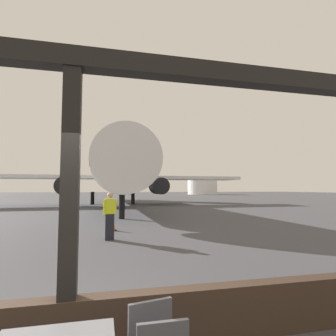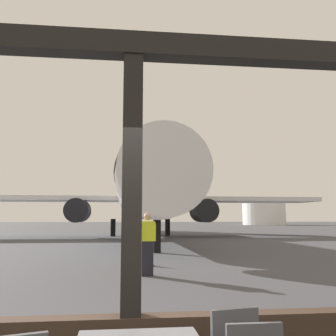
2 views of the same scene
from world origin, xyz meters
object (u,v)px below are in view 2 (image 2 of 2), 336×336
traffic_cone (148,258)px  ground_crew_worker (147,243)px  airplane (142,195)px  fuel_storage_tank (264,214)px

traffic_cone → ground_crew_worker: bearing=-94.3°
ground_crew_worker → traffic_cone: size_ratio=3.09×
airplane → fuel_storage_tank: 62.00m
airplane → ground_crew_worker: 21.73m
ground_crew_worker → traffic_cone: (0.17, 2.30, -0.64)m
airplane → ground_crew_worker: size_ratio=21.05×
traffic_cone → fuel_storage_tank: 79.61m
airplane → fuel_storage_tank: (30.63, 53.90, -1.04)m
ground_crew_worker → fuel_storage_tank: 81.78m
ground_crew_worker → traffic_cone: ground_crew_worker is taller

